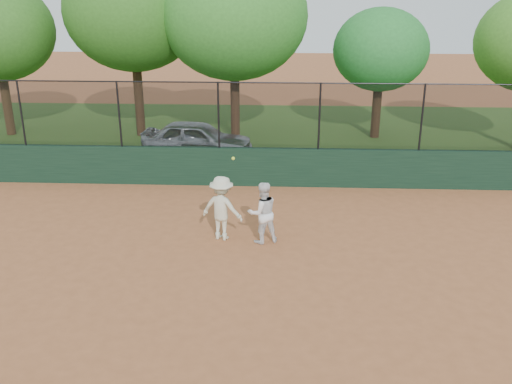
{
  "coord_description": "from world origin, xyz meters",
  "views": [
    {
      "loc": [
        1.41,
        -10.62,
        6.0
      ],
      "look_at": [
        0.8,
        2.2,
        1.2
      ],
      "focal_mm": 40.0,
      "sensor_mm": 36.0,
      "label": 1
    }
  ],
  "objects_px": {
    "tree_3": "(381,50)",
    "player_main": "(222,208)",
    "player_second": "(263,213)",
    "tree_2": "(234,16)",
    "parked_car": "(197,140)",
    "tree_1": "(133,11)"
  },
  "relations": [
    {
      "from": "tree_3",
      "to": "tree_2",
      "type": "bearing_deg",
      "value": -172.16
    },
    {
      "from": "parked_car",
      "to": "player_main",
      "type": "distance_m",
      "value": 6.91
    },
    {
      "from": "parked_car",
      "to": "tree_3",
      "type": "xyz_separation_m",
      "value": [
        6.75,
        3.16,
        2.78
      ]
    },
    {
      "from": "player_second",
      "to": "tree_3",
      "type": "bearing_deg",
      "value": -133.8
    },
    {
      "from": "tree_2",
      "to": "tree_3",
      "type": "bearing_deg",
      "value": 7.84
    },
    {
      "from": "parked_car",
      "to": "tree_2",
      "type": "xyz_separation_m",
      "value": [
        1.17,
        2.39,
        4.06
      ]
    },
    {
      "from": "player_main",
      "to": "tree_1",
      "type": "xyz_separation_m",
      "value": [
        -4.35,
        9.76,
        4.05
      ]
    },
    {
      "from": "tree_1",
      "to": "tree_2",
      "type": "relative_size",
      "value": 1.01
    },
    {
      "from": "parked_car",
      "to": "tree_3",
      "type": "height_order",
      "value": "tree_3"
    },
    {
      "from": "tree_1",
      "to": "tree_3",
      "type": "distance_m",
      "value": 9.62
    },
    {
      "from": "player_second",
      "to": "tree_2",
      "type": "distance_m",
      "value": 10.16
    },
    {
      "from": "tree_1",
      "to": "tree_3",
      "type": "xyz_separation_m",
      "value": [
        9.51,
        0.13,
        -1.4
      ]
    },
    {
      "from": "tree_3",
      "to": "player_main",
      "type": "bearing_deg",
      "value": -117.58
    },
    {
      "from": "tree_2",
      "to": "tree_3",
      "type": "xyz_separation_m",
      "value": [
        5.58,
        0.77,
        -1.28
      ]
    },
    {
      "from": "player_second",
      "to": "tree_1",
      "type": "xyz_separation_m",
      "value": [
        -5.34,
        9.9,
        4.09
      ]
    },
    {
      "from": "tree_2",
      "to": "tree_3",
      "type": "distance_m",
      "value": 5.78
    },
    {
      "from": "tree_1",
      "to": "tree_2",
      "type": "height_order",
      "value": "tree_1"
    },
    {
      "from": "player_second",
      "to": "tree_3",
      "type": "distance_m",
      "value": 11.18
    },
    {
      "from": "player_second",
      "to": "player_main",
      "type": "xyz_separation_m",
      "value": [
        -0.99,
        0.14,
        0.04
      ]
    },
    {
      "from": "player_main",
      "to": "tree_2",
      "type": "height_order",
      "value": "tree_2"
    },
    {
      "from": "player_second",
      "to": "tree_1",
      "type": "height_order",
      "value": "tree_1"
    },
    {
      "from": "parked_car",
      "to": "player_main",
      "type": "bearing_deg",
      "value": -161.59
    }
  ]
}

